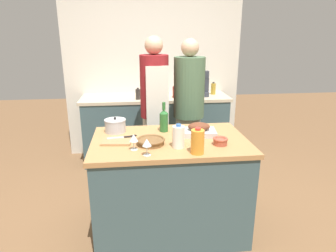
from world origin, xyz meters
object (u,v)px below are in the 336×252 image
(stock_pot, at_px, (115,126))
(condiment_bottle_extra, at_px, (175,92))
(milk_jug, at_px, (178,137))
(wine_glass_left, at_px, (147,143))
(wine_bottle_green, at_px, (164,120))
(condiment_bottle_short, at_px, (138,94))
(condiment_bottle_tall, at_px, (213,89))
(knife_paring, at_px, (128,137))
(person_cook_guest, at_px, (189,106))
(stand_mixer, at_px, (202,86))
(mixing_bowl, at_px, (220,141))
(roasting_pan, at_px, (199,130))
(wicker_basket, at_px, (151,141))
(knife_chef, at_px, (122,137))
(cutting_board, at_px, (117,141))
(juice_jug, at_px, (198,142))
(wine_glass_right, at_px, (134,138))
(person_cook_aproned, at_px, (155,105))

(stock_pot, bearing_deg, condiment_bottle_extra, 60.08)
(milk_jug, distance_m, wine_glass_left, 0.29)
(wine_bottle_green, bearing_deg, condiment_bottle_short, 99.63)
(condiment_bottle_tall, bearing_deg, knife_paring, -126.53)
(person_cook_guest, bearing_deg, condiment_bottle_tall, 70.87)
(milk_jug, relative_size, stand_mixer, 0.56)
(stand_mixer, bearing_deg, mixing_bowl, -97.79)
(milk_jug, distance_m, wine_bottle_green, 0.42)
(milk_jug, distance_m, condiment_bottle_extra, 1.74)
(milk_jug, xyz_separation_m, wine_bottle_green, (-0.07, 0.42, 0.02))
(roasting_pan, height_order, stand_mixer, stand_mixer)
(wicker_basket, bearing_deg, mixing_bowl, -7.11)
(stand_mixer, relative_size, condiment_bottle_extra, 2.07)
(roasting_pan, height_order, person_cook_guest, person_cook_guest)
(milk_jug, distance_m, knife_paring, 0.50)
(roasting_pan, height_order, knife_chef, roasting_pan)
(wicker_basket, xyz_separation_m, stand_mixer, (0.80, 1.67, 0.15))
(mixing_bowl, height_order, stand_mixer, stand_mixer)
(milk_jug, bearing_deg, condiment_bottle_short, 99.70)
(wicker_basket, xyz_separation_m, cutting_board, (-0.28, 0.09, -0.02))
(knife_paring, bearing_deg, condiment_bottle_short, 85.10)
(juice_jug, distance_m, knife_paring, 0.68)
(wine_bottle_green, relative_size, condiment_bottle_short, 1.81)
(knife_chef, bearing_deg, wine_glass_right, -67.20)
(roasting_pan, xyz_separation_m, condiment_bottle_tall, (0.56, 1.60, 0.07))
(roasting_pan, relative_size, milk_jug, 1.66)
(knife_chef, xyz_separation_m, condiment_bottle_short, (0.17, 1.43, 0.09))
(juice_jug, bearing_deg, condiment_bottle_extra, 87.28)
(mixing_bowl, relative_size, person_cook_guest, 0.07)
(cutting_board, distance_m, juice_jug, 0.70)
(knife_chef, relative_size, stand_mixer, 0.67)
(stock_pot, distance_m, stand_mixer, 1.72)
(roasting_pan, height_order, condiment_bottle_short, condiment_bottle_short)
(mixing_bowl, bearing_deg, knife_chef, 164.95)
(mixing_bowl, xyz_separation_m, wine_glass_right, (-0.70, -0.03, 0.06))
(wine_glass_left, height_order, person_cook_aproned, person_cook_aproned)
(wine_bottle_green, height_order, stand_mixer, stand_mixer)
(wine_bottle_green, relative_size, knife_paring, 1.66)
(roasting_pan, height_order, knife_paring, roasting_pan)
(roasting_pan, relative_size, wicker_basket, 1.37)
(wicker_basket, relative_size, mixing_bowl, 1.92)
(wine_bottle_green, height_order, person_cook_guest, person_cook_guest)
(condiment_bottle_short, bearing_deg, stand_mixer, 6.20)
(wicker_basket, distance_m, juice_jug, 0.41)
(juice_jug, xyz_separation_m, condiment_bottle_extra, (0.09, 1.87, 0.02))
(wicker_basket, xyz_separation_m, knife_chef, (-0.24, 0.15, -0.01))
(wicker_basket, xyz_separation_m, stock_pot, (-0.30, 0.37, 0.03))
(wicker_basket, xyz_separation_m, wine_glass_left, (-0.04, -0.22, 0.07))
(wine_bottle_green, xyz_separation_m, knife_paring, (-0.33, -0.13, -0.11))
(milk_jug, bearing_deg, stand_mixer, 71.56)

